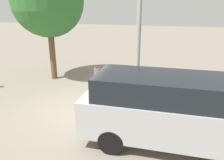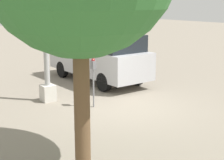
{
  "view_description": "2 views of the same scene",
  "coord_description": "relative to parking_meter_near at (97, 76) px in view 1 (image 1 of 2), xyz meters",
  "views": [
    {
      "loc": [
        3.63,
        -7.12,
        3.78
      ],
      "look_at": [
        1.3,
        0.92,
        0.96
      ],
      "focal_mm": 35.0,
      "sensor_mm": 36.0,
      "label": 1
    },
    {
      "loc": [
        -8.11,
        6.26,
        3.28
      ],
      "look_at": [
        0.46,
        0.14,
        0.87
      ],
      "focal_mm": 55.0,
      "sensor_mm": 36.0,
      "label": 2
    }
  ],
  "objects": [
    {
      "name": "parked_van",
      "position": [
        2.97,
        -2.12,
        -0.03
      ],
      "size": [
        5.11,
        1.99,
        2.05
      ],
      "rotation": [
        0.0,
        0.0,
        0.03
      ],
      "color": "#B2B2B7",
      "rests_on": "ground"
    },
    {
      "name": "street_tree",
      "position": [
        -3.4,
        2.42,
        2.89
      ],
      "size": [
        3.6,
        3.6,
        5.86
      ],
      "color": "brown",
      "rests_on": "ground"
    },
    {
      "name": "ground_plane",
      "position": [
        -0.74,
        -0.66,
        -1.15
      ],
      "size": [
        80.0,
        80.0,
        0.0
      ],
      "primitive_type": "plane",
      "color": "gray"
    },
    {
      "name": "lamp_post",
      "position": [
        1.47,
        0.89,
        0.63
      ],
      "size": [
        0.44,
        0.44,
        5.15
      ],
      "color": "beige",
      "rests_on": "ground"
    },
    {
      "name": "parking_meter_near",
      "position": [
        0.0,
        0.0,
        0.0
      ],
      "size": [
        0.21,
        0.13,
        1.57
      ],
      "rotation": [
        0.0,
        0.0,
        -0.09
      ],
      "color": "gray",
      "rests_on": "ground"
    }
  ]
}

